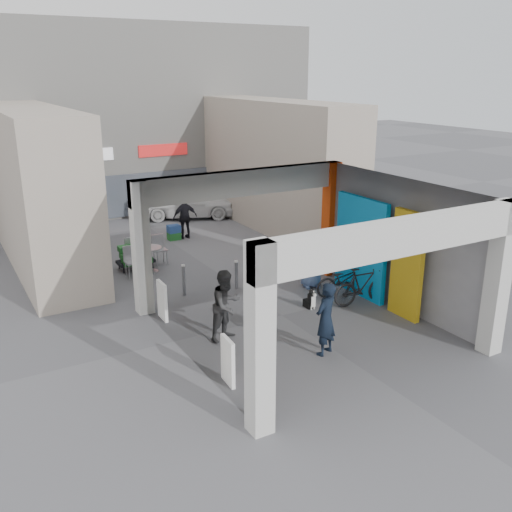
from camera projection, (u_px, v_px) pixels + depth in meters
ground at (282, 315)px, 14.81m from camera, size 90.00×90.00×0.00m
arcade_canopy at (320, 235)px, 13.67m from camera, size 6.40×6.45×6.40m
far_building at (113, 120)px, 25.10m from camera, size 18.00×4.08×8.00m
plaza_bldg_left at (37, 188)px, 18.08m from camera, size 2.00×9.00×5.00m
plaza_bldg_right at (277, 166)px, 22.34m from camera, size 2.00×9.00×5.00m
bollard_left at (184, 281)px, 16.00m from camera, size 0.09×0.09×0.89m
bollard_center at (236, 275)px, 16.52m from camera, size 0.09×0.09×0.83m
bollard_right at (285, 265)px, 17.27m from camera, size 0.09×0.09×0.91m
advert_board_near at (228, 361)px, 11.45m from camera, size 0.13×0.55×1.00m
advert_board_far at (162, 300)px, 14.45m from camera, size 0.11×0.55×1.00m
cafe_set at (143, 259)px, 18.12m from camera, size 1.60×1.29×0.97m
produce_stand at (136, 260)px, 18.23m from camera, size 1.15×0.62×0.76m
crate_stack at (174, 232)px, 21.35m from camera, size 0.45×0.35×0.56m
border_collie at (311, 300)px, 15.19m from camera, size 0.21×0.42×0.58m
man_with_dog at (326, 319)px, 12.57m from camera, size 0.72×0.60×1.69m
man_back_turned at (226, 305)px, 13.28m from camera, size 1.00×0.89×1.71m
man_elderly at (312, 260)px, 16.52m from camera, size 0.94×0.75×1.68m
man_crates at (185, 217)px, 21.35m from camera, size 0.96×0.40×1.64m
bicycle_front at (344, 279)px, 16.06m from camera, size 1.79×0.80×0.91m
bicycle_rear at (363, 286)px, 15.37m from camera, size 1.81×0.68×1.06m
white_van at (185, 201)px, 24.46m from camera, size 4.59×3.25×1.45m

